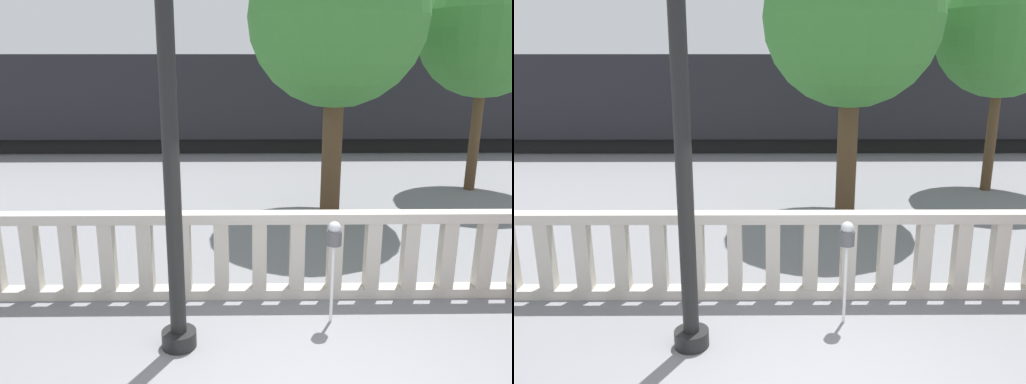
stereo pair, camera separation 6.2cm
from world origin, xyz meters
The scene contains 8 objects.
balustrade centered at (0.00, 2.44, 0.63)m, with size 15.67×0.24×1.27m.
lamppost centered at (-1.52, 1.17, 2.81)m, with size 0.41×0.41×5.25m.
parking_meter centered at (0.38, 1.72, 1.12)m, with size 0.19×0.19×1.38m.
train_near centered at (-2.66, 14.67, 1.79)m, with size 29.08×3.05×4.02m.
train_far centered at (4.04, 25.06, 1.70)m, with size 26.91×2.63×3.82m.
building_block centered at (8.24, 20.32, 4.58)m, with size 13.07×6.60×9.17m.
tree_left centered at (1.10, 6.39, 4.08)m, with size 3.61×3.61×5.91m.
tree_right centered at (5.06, 8.36, 3.96)m, with size 3.27×3.27×5.61m.
Camera 2 is at (-0.62, -4.12, 3.35)m, focal length 35.00 mm.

